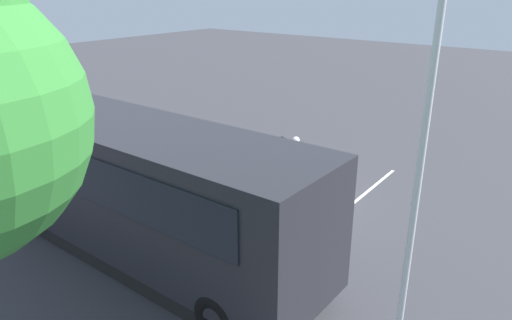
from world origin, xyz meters
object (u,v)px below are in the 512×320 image
spectator_far_left (263,202)px  traffic_cone (319,182)px  spectator_far_right (152,161)px  parked_motorcycle_silver (288,244)px  spectator_right (185,169)px  flagpole (410,224)px  spectator_centre (208,181)px  tour_bus (141,192)px  stunt_motorcycle (284,153)px  spectator_left (235,189)px

spectator_far_left → traffic_cone: spectator_far_left is taller
spectator_far_right → parked_motorcycle_silver: bearing=173.1°
spectator_right → flagpole: flagpole is taller
spectator_far_left → parked_motorcycle_silver: 1.33m
spectator_centre → parked_motorcycle_silver: bearing=167.8°
tour_bus → parked_motorcycle_silver: 3.61m
tour_bus → flagpole: (-6.64, 1.42, 1.98)m
stunt_motorcycle → traffic_cone: (-1.88, 0.83, -0.31)m
traffic_cone → spectator_centre: bearing=63.5°
spectator_centre → spectator_left: bearing=177.8°
flagpole → traffic_cone: flagpole is taller
spectator_far_left → spectator_left: bearing=-7.9°
tour_bus → spectator_left: size_ratio=5.22×
stunt_motorcycle → flagpole: 11.11m
spectator_far_left → flagpole: (-4.81, 3.69, 2.56)m
spectator_far_left → stunt_motorcycle: bearing=-62.0°
spectator_centre → spectator_right: spectator_right is taller
spectator_right → parked_motorcycle_silver: spectator_right is taller
spectator_right → tour_bus: bearing=116.4°
parked_motorcycle_silver → spectator_far_left: bearing=-24.3°
parked_motorcycle_silver → flagpole: bearing=139.4°
spectator_left → traffic_cone: 3.48m
parked_motorcycle_silver → traffic_cone: parked_motorcycle_silver is taller
spectator_centre → spectator_right: (1.08, -0.19, 0.06)m
spectator_centre → spectator_right: bearing=-10.0°
tour_bus → flagpole: 7.07m
traffic_cone → flagpole: bearing=126.1°
spectator_far_left → spectator_right: (3.13, -0.38, 0.00)m
tour_bus → spectator_centre: tour_bus is taller
spectator_left → traffic_cone: size_ratio=2.87×
spectator_left → parked_motorcycle_silver: size_ratio=0.88×
spectator_far_right → stunt_motorcycle: 4.65m
spectator_right → stunt_motorcycle: (-0.84, -3.93, -0.46)m
tour_bus → spectator_left: 2.60m
spectator_centre → spectator_far_left: bearing=174.9°
spectator_left → tour_bus: bearing=72.2°
spectator_left → traffic_cone: (-0.63, -3.33, -0.78)m
spectator_right → spectator_centre: bearing=170.0°
spectator_right → traffic_cone: 4.19m
spectator_right → spectator_far_left: bearing=173.2°
spectator_centre → flagpole: flagpole is taller
stunt_motorcycle → spectator_left: bearing=106.6°
spectator_left → spectator_far_right: (3.29, -0.02, 0.01)m
spectator_left → flagpole: bearing=146.8°
spectator_far_right → flagpole: (-9.15, 3.85, 2.53)m
spectator_left → traffic_cone: spectator_left is taller
spectator_centre → flagpole: size_ratio=0.23×
spectator_far_right → stunt_motorcycle: (-2.05, -4.14, -0.48)m
spectator_centre → stunt_motorcycle: bearing=-86.7°
parked_motorcycle_silver → spectator_centre: bearing=-12.2°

